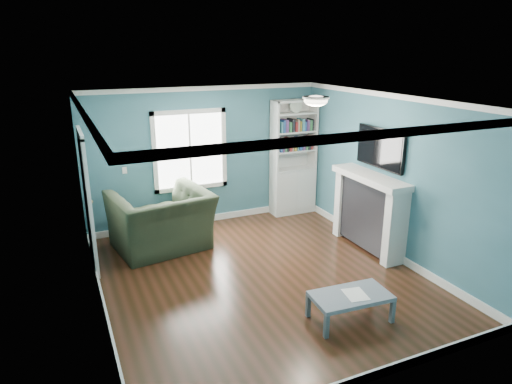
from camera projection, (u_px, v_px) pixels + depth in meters
name	position (u px, v px, depth m)	size (l,w,h in m)	color
floor	(261.00, 277.00, 6.80)	(5.00, 5.00, 0.00)	black
room_walls	(261.00, 174.00, 6.32)	(5.00, 5.00, 5.00)	#31606C
trim	(261.00, 198.00, 6.42)	(4.50, 5.00, 2.60)	white
window	(190.00, 150.00, 8.41)	(1.40, 0.06, 1.50)	white
bookshelf	(293.00, 169.00, 9.21)	(0.90, 0.35, 2.31)	silver
fireplace	(369.00, 213.00, 7.59)	(0.44, 1.58, 1.30)	black
tv	(380.00, 148.00, 7.31)	(0.06, 1.10, 0.65)	black
door	(87.00, 201.00, 6.83)	(0.12, 0.98, 2.17)	silver
ceiling_fixture	(316.00, 100.00, 6.46)	(0.38, 0.38, 0.15)	white
light_switch	(125.00, 170.00, 8.01)	(0.08, 0.01, 0.12)	white
recliner	(161.00, 211.00, 7.56)	(1.52, 0.99, 1.33)	black
coffee_table	(351.00, 297.00, 5.64)	(1.01, 0.60, 0.35)	#475155
paper_sheet	(356.00, 294.00, 5.62)	(0.25, 0.32, 0.00)	white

